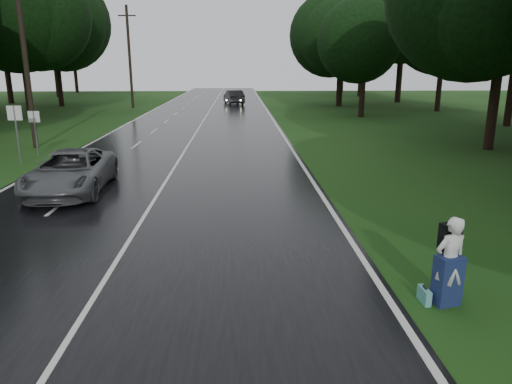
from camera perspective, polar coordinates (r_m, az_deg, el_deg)
ground at (r=8.88m, az=-21.70°, el=-16.36°), size 160.00×160.00×0.00m
road at (r=27.62m, az=-8.16°, el=5.66°), size 12.00×140.00×0.04m
lane_center at (r=27.62m, az=-8.16°, el=5.71°), size 0.12×140.00×0.01m
grey_car at (r=18.21m, az=-21.52°, el=2.32°), size 2.72×5.44×1.48m
far_car at (r=56.71m, az=-2.71°, el=11.41°), size 2.63×5.13×1.61m
hitchhiker at (r=9.76m, az=22.35°, el=-8.08°), size 0.74×0.70×1.78m
suitcase at (r=9.92m, az=19.70°, el=-11.71°), size 0.14×0.42×0.30m
utility_pole_mid at (r=29.31m, az=-25.08°, el=4.89°), size 1.80×0.28×9.93m
utility_pole_far at (r=53.43m, az=-14.67°, el=9.81°), size 1.80×0.28×10.48m
road_sign_a at (r=24.42m, az=-26.54°, el=2.93°), size 0.65×0.10×2.72m
road_sign_b at (r=26.20m, az=-24.81°, el=3.86°), size 0.55×0.10×2.30m
tree_left_e at (r=46.42m, az=-25.60°, el=8.10°), size 9.74×9.74×15.22m
tree_left_f at (r=58.45m, az=-22.45°, el=9.58°), size 9.76×9.76×15.24m
tree_right_d at (r=29.01m, az=26.25°, el=4.67°), size 9.04×9.04×14.12m
tree_right_e at (r=43.79m, az=12.57°, el=8.87°), size 7.26×7.26×11.34m
tree_right_f at (r=55.20m, az=9.98°, el=10.22°), size 8.19×8.19×12.79m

